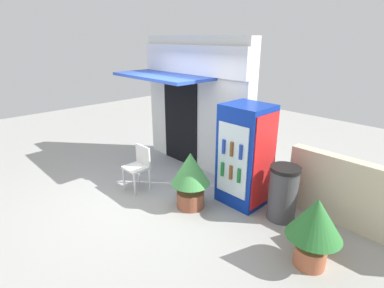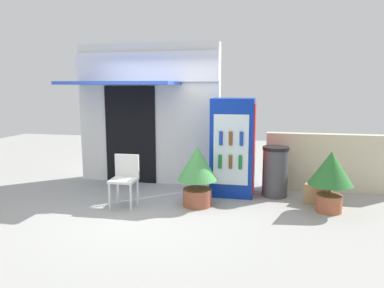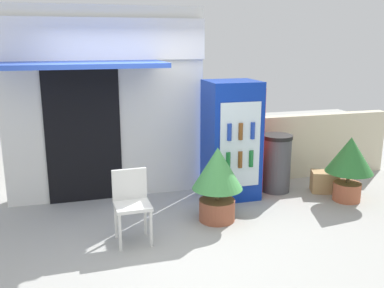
# 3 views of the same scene
# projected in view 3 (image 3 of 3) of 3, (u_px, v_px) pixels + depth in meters

# --- Properties ---
(ground) EXTENTS (16.00, 16.00, 0.00)m
(ground) POSITION_uv_depth(u_px,v_px,m) (157.00, 239.00, 5.13)
(ground) COLOR #A3A39E
(storefront_building) EXTENTS (2.92, 1.30, 2.81)m
(storefront_building) POSITION_uv_depth(u_px,v_px,m) (104.00, 101.00, 6.22)
(storefront_building) COLOR silver
(storefront_building) RESTS_ON ground
(drink_cooler) EXTENTS (0.78, 0.74, 1.76)m
(drink_cooler) POSITION_uv_depth(u_px,v_px,m) (232.00, 140.00, 6.37)
(drink_cooler) COLOR #0C2D9E
(drink_cooler) RESTS_ON ground
(plastic_chair) EXTENTS (0.42, 0.41, 0.85)m
(plastic_chair) POSITION_uv_depth(u_px,v_px,m) (131.00, 200.00, 5.01)
(plastic_chair) COLOR silver
(plastic_chair) RESTS_ON ground
(potted_plant_near_shop) EXTENTS (0.66, 0.66, 1.00)m
(potted_plant_near_shop) POSITION_uv_depth(u_px,v_px,m) (217.00, 177.00, 5.54)
(potted_plant_near_shop) COLOR #995138
(potted_plant_near_shop) RESTS_ON ground
(potted_plant_curbside) EXTENTS (0.69, 0.69, 0.97)m
(potted_plant_curbside) POSITION_uv_depth(u_px,v_px,m) (350.00, 160.00, 6.23)
(potted_plant_curbside) COLOR #AD5B3D
(potted_plant_curbside) RESTS_ON ground
(trash_bin) EXTENTS (0.47, 0.47, 0.91)m
(trash_bin) POSITION_uv_depth(u_px,v_px,m) (276.00, 163.00, 6.68)
(trash_bin) COLOR #47474C
(trash_bin) RESTS_ON ground
(stone_boundary_wall) EXTENTS (2.54, 0.20, 1.09)m
(stone_boundary_wall) POSITION_uv_depth(u_px,v_px,m) (319.00, 145.00, 7.48)
(stone_boundary_wall) COLOR beige
(stone_boundary_wall) RESTS_ON ground
(cardboard_box) EXTENTS (0.48, 0.42, 0.33)m
(cardboard_box) POSITION_uv_depth(u_px,v_px,m) (324.00, 182.00, 6.70)
(cardboard_box) COLOR tan
(cardboard_box) RESTS_ON ground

